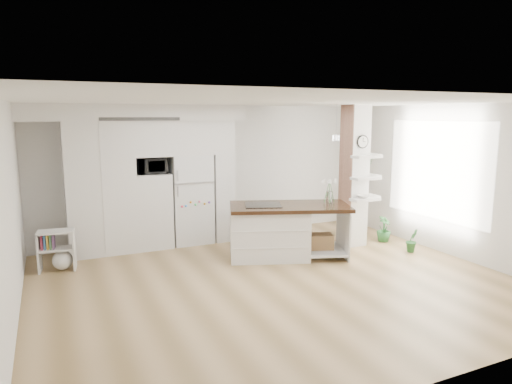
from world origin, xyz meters
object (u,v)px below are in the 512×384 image
Objects in this scene: refrigerator at (190,199)px; bookshelf at (59,253)px; floor_plant_a at (412,240)px; kitchen_island at (276,230)px.

refrigerator is 2.62m from bookshelf.
refrigerator reaches higher than floor_plant_a.
kitchen_island is at bearing -5.84° from bookshelf.
refrigerator is 1.95m from kitchen_island.
refrigerator reaches higher than bookshelf.
bookshelf is (-2.45, -0.72, -0.58)m from refrigerator.
floor_plant_a is at bearing -7.73° from bookshelf.
floor_plant_a is (3.52, -2.36, -0.66)m from refrigerator.
refrigerator is 2.64× the size of bookshelf.
kitchen_island reaches higher than floor_plant_a.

